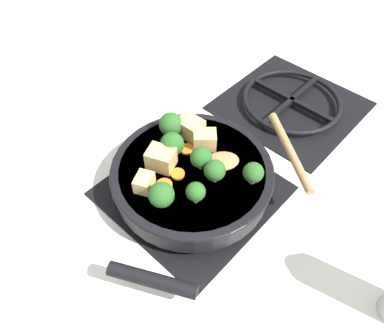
# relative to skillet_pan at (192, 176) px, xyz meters

# --- Properties ---
(ground_plane) EXTENTS (2.40, 2.40, 0.00)m
(ground_plane) POSITION_rel_skillet_pan_xyz_m (-0.00, 0.00, -0.05)
(ground_plane) COLOR silver
(front_burner_grate) EXTENTS (0.31, 0.31, 0.03)m
(front_burner_grate) POSITION_rel_skillet_pan_xyz_m (-0.00, 0.00, -0.04)
(front_burner_grate) COLOR black
(front_burner_grate) RESTS_ON ground_plane
(rear_burner_grate) EXTENTS (0.31, 0.31, 0.03)m
(rear_burner_grate) POSITION_rel_skillet_pan_xyz_m (-0.00, 0.36, -0.04)
(rear_burner_grate) COLOR black
(rear_burner_grate) RESTS_ON ground_plane
(skillet_pan) EXTENTS (0.33, 0.40, 0.05)m
(skillet_pan) POSITION_rel_skillet_pan_xyz_m (0.00, 0.00, 0.00)
(skillet_pan) COLOR black
(skillet_pan) RESTS_ON front_burner_grate
(wooden_spoon) EXTENTS (0.21, 0.22, 0.02)m
(wooden_spoon) POSITION_rel_skillet_pan_xyz_m (0.08, 0.11, 0.03)
(wooden_spoon) COLOR #A87A4C
(wooden_spoon) RESTS_ON skillet_pan
(tofu_cube_center_large) EXTENTS (0.04, 0.05, 0.03)m
(tofu_cube_center_large) POSITION_rel_skillet_pan_xyz_m (-0.03, -0.09, 0.04)
(tofu_cube_center_large) COLOR #DBB770
(tofu_cube_center_large) RESTS_ON skillet_pan
(tofu_cube_near_handle) EXTENTS (0.06, 0.06, 0.04)m
(tofu_cube_near_handle) POSITION_rel_skillet_pan_xyz_m (-0.02, 0.06, 0.04)
(tofu_cube_near_handle) COLOR #DBB770
(tofu_cube_near_handle) RESTS_ON skillet_pan
(tofu_cube_east_chunk) EXTENTS (0.05, 0.04, 0.04)m
(tofu_cube_east_chunk) POSITION_rel_skillet_pan_xyz_m (-0.06, 0.06, 0.04)
(tofu_cube_east_chunk) COLOR #DBB770
(tofu_cube_east_chunk) RESTS_ON skillet_pan
(tofu_cube_west_chunk) EXTENTS (0.06, 0.06, 0.04)m
(tofu_cube_west_chunk) POSITION_rel_skillet_pan_xyz_m (-0.05, -0.03, 0.04)
(tofu_cube_west_chunk) COLOR #DBB770
(tofu_cube_west_chunk) RESTS_ON skillet_pan
(broccoli_floret_near_spoon) EXTENTS (0.05, 0.05, 0.05)m
(broccoli_floret_near_spoon) POSITION_rel_skillet_pan_xyz_m (-0.05, 0.00, 0.05)
(broccoli_floret_near_spoon) COLOR #709956
(broccoli_floret_near_spoon) RESTS_ON skillet_pan
(broccoli_floret_center_top) EXTENTS (0.03, 0.03, 0.04)m
(broccoli_floret_center_top) POSITION_rel_skillet_pan_xyz_m (0.05, -0.05, 0.05)
(broccoli_floret_center_top) COLOR #709956
(broccoli_floret_center_top) RESTS_ON skillet_pan
(broccoli_floret_east_rim) EXTENTS (0.05, 0.05, 0.05)m
(broccoli_floret_east_rim) POSITION_rel_skillet_pan_xyz_m (0.02, -0.09, 0.05)
(broccoli_floret_east_rim) COLOR #709956
(broccoli_floret_east_rim) RESTS_ON skillet_pan
(broccoli_floret_west_rim) EXTENTS (0.04, 0.04, 0.05)m
(broccoli_floret_west_rim) POSITION_rel_skillet_pan_xyz_m (0.10, 0.05, 0.05)
(broccoli_floret_west_rim) COLOR #709956
(broccoli_floret_west_rim) RESTS_ON skillet_pan
(broccoli_floret_north_edge) EXTENTS (0.04, 0.04, 0.05)m
(broccoli_floret_north_edge) POSITION_rel_skillet_pan_xyz_m (0.01, 0.02, 0.05)
(broccoli_floret_north_edge) COLOR #709956
(broccoli_floret_north_edge) RESTS_ON skillet_pan
(broccoli_floret_south_cluster) EXTENTS (0.05, 0.05, 0.05)m
(broccoli_floret_south_cluster) POSITION_rel_skillet_pan_xyz_m (-0.09, 0.04, 0.05)
(broccoli_floret_south_cluster) COLOR #709956
(broccoli_floret_south_cluster) RESTS_ON skillet_pan
(broccoli_floret_mid_floret) EXTENTS (0.04, 0.04, 0.05)m
(broccoli_floret_mid_floret) POSITION_rel_skillet_pan_xyz_m (0.05, 0.01, 0.05)
(broccoli_floret_mid_floret) COLOR #709956
(broccoli_floret_mid_floret) RESTS_ON skillet_pan
(carrot_slice_orange_thin) EXTENTS (0.03, 0.03, 0.01)m
(carrot_slice_orange_thin) POSITION_rel_skillet_pan_xyz_m (-0.01, -0.06, 0.02)
(carrot_slice_orange_thin) COLOR orange
(carrot_slice_orange_thin) RESTS_ON skillet_pan
(carrot_slice_near_center) EXTENTS (0.03, 0.03, 0.01)m
(carrot_slice_near_center) POSITION_rel_skillet_pan_xyz_m (-0.01, -0.03, 0.02)
(carrot_slice_near_center) COLOR orange
(carrot_slice_near_center) RESTS_ON skillet_pan
(carrot_slice_edge_slice) EXTENTS (0.03, 0.03, 0.01)m
(carrot_slice_edge_slice) POSITION_rel_skillet_pan_xyz_m (-0.04, 0.03, 0.02)
(carrot_slice_edge_slice) COLOR orange
(carrot_slice_edge_slice) RESTS_ON skillet_pan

